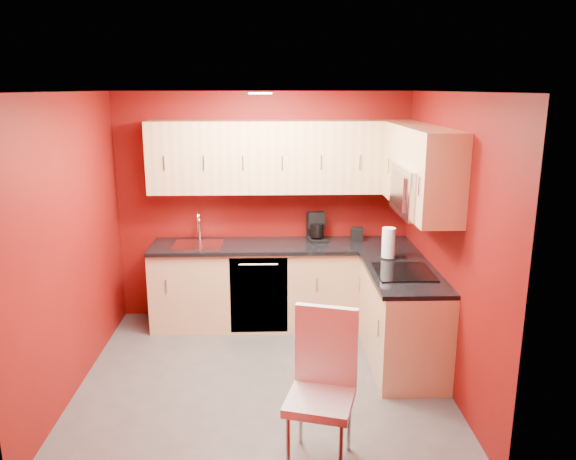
{
  "coord_description": "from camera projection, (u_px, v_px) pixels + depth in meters",
  "views": [
    {
      "loc": [
        0.09,
        -4.58,
        2.53
      ],
      "look_at": [
        0.24,
        0.55,
        1.23
      ],
      "focal_mm": 35.0,
      "sensor_mm": 36.0,
      "label": 1
    }
  ],
  "objects": [
    {
      "name": "upper_cabinets_right",
      "position": [
        419.0,
        161.0,
        5.07
      ],
      "size": [
        0.35,
        1.55,
        0.75
      ],
      "color": "#E7BE83",
      "rests_on": "wall_right"
    },
    {
      "name": "paper_towel",
      "position": [
        389.0,
        243.0,
        5.47
      ],
      "size": [
        0.18,
        0.18,
        0.3
      ],
      "primitive_type": null,
      "rotation": [
        0.0,
        0.0,
        0.06
      ],
      "color": "white",
      "rests_on": "countertop_right"
    },
    {
      "name": "base_cabinets_right",
      "position": [
        402.0,
        319.0,
        5.23
      ],
      "size": [
        0.6,
        1.3,
        0.87
      ],
      "primitive_type": "cube",
      "color": "#E1B280",
      "rests_on": "floor"
    },
    {
      "name": "dishwasher_front",
      "position": [
        259.0,
        295.0,
        5.83
      ],
      "size": [
        0.6,
        0.02,
        0.82
      ],
      "primitive_type": "cube",
      "color": "black",
      "rests_on": "base_cabinets_back"
    },
    {
      "name": "countertop_back",
      "position": [
        282.0,
        246.0,
        6.0
      ],
      "size": [
        2.8,
        0.63,
        0.04
      ],
      "primitive_type": "cube",
      "color": "black",
      "rests_on": "base_cabinets_back"
    },
    {
      "name": "ceiling",
      "position": [
        260.0,
        92.0,
        4.45
      ],
      "size": [
        3.2,
        3.2,
        0.0
      ],
      "primitive_type": "plane",
      "rotation": [
        3.14,
        0.0,
        0.0
      ],
      "color": "white",
      "rests_on": "wall_back"
    },
    {
      "name": "cooktop",
      "position": [
        404.0,
        272.0,
        5.07
      ],
      "size": [
        0.5,
        0.55,
        0.01
      ],
      "primitive_type": "cube",
      "color": "black",
      "rests_on": "countertop_right"
    },
    {
      "name": "upper_cabinets_back",
      "position": [
        282.0,
        157.0,
        5.9
      ],
      "size": [
        2.8,
        0.35,
        0.75
      ],
      "primitive_type": "cube",
      "color": "#E7BE83",
      "rests_on": "wall_back"
    },
    {
      "name": "countertop_right",
      "position": [
        403.0,
        273.0,
        5.11
      ],
      "size": [
        0.63,
        1.27,
        0.04
      ],
      "primitive_type": "cube",
      "color": "black",
      "rests_on": "base_cabinets_right"
    },
    {
      "name": "coffee_maker",
      "position": [
        317.0,
        227.0,
        6.08
      ],
      "size": [
        0.24,
        0.29,
        0.31
      ],
      "primitive_type": null,
      "rotation": [
        0.0,
        0.0,
        0.25
      ],
      "color": "black",
      "rests_on": "countertop_back"
    },
    {
      "name": "wall_right",
      "position": [
        448.0,
        242.0,
        4.8
      ],
      "size": [
        0.0,
        3.0,
        3.0
      ],
      "primitive_type": "plane",
      "rotation": [
        1.57,
        0.0,
        -1.57
      ],
      "color": "maroon",
      "rests_on": "floor"
    },
    {
      "name": "dining_chair",
      "position": [
        320.0,
        392.0,
        3.78
      ],
      "size": [
        0.55,
        0.56,
        1.08
      ],
      "primitive_type": null,
      "rotation": [
        0.0,
        0.0,
        -0.28
      ],
      "color": "silver",
      "rests_on": "floor"
    },
    {
      "name": "wall_front",
      "position": [
        257.0,
        312.0,
        3.3
      ],
      "size": [
        3.2,
        0.0,
        3.2
      ],
      "primitive_type": "plane",
      "rotation": [
        -1.57,
        0.0,
        0.0
      ],
      "color": "maroon",
      "rests_on": "floor"
    },
    {
      "name": "downlight",
      "position": [
        260.0,
        93.0,
        4.74
      ],
      "size": [
        0.2,
        0.2,
        0.01
      ],
      "primitive_type": "cylinder",
      "color": "white",
      "rests_on": "ceiling"
    },
    {
      "name": "floor",
      "position": [
        263.0,
        377.0,
        5.06
      ],
      "size": [
        3.2,
        3.2,
        0.0
      ],
      "primitive_type": "plane",
      "color": "#53504D",
      "rests_on": "ground"
    },
    {
      "name": "sink",
      "position": [
        198.0,
        241.0,
        5.97
      ],
      "size": [
        0.52,
        0.42,
        0.35
      ],
      "color": "silver",
      "rests_on": "countertop_back"
    },
    {
      "name": "microwave",
      "position": [
        421.0,
        191.0,
        4.89
      ],
      "size": [
        0.42,
        0.76,
        0.42
      ],
      "color": "silver",
      "rests_on": "upper_cabinets_right"
    },
    {
      "name": "wall_back",
      "position": [
        264.0,
        207.0,
        6.21
      ],
      "size": [
        3.2,
        0.0,
        3.2
      ],
      "primitive_type": "plane",
      "rotation": [
        1.57,
        0.0,
        0.0
      ],
      "color": "maroon",
      "rests_on": "floor"
    },
    {
      "name": "wall_left",
      "position": [
        71.0,
        245.0,
        4.71
      ],
      "size": [
        0.0,
        3.0,
        3.0
      ],
      "primitive_type": "plane",
      "rotation": [
        1.57,
        0.0,
        1.57
      ],
      "color": "maroon",
      "rests_on": "floor"
    },
    {
      "name": "base_cabinets_back",
      "position": [
        282.0,
        286.0,
        6.12
      ],
      "size": [
        2.8,
        0.6,
        0.87
      ],
      "primitive_type": "cube",
      "color": "#E1B280",
      "rests_on": "floor"
    },
    {
      "name": "napkin_holder",
      "position": [
        357.0,
        234.0,
        6.13
      ],
      "size": [
        0.14,
        0.14,
        0.14
      ],
      "primitive_type": null,
      "rotation": [
        0.0,
        0.0,
        -0.08
      ],
      "color": "black",
      "rests_on": "countertop_back"
    }
  ]
}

